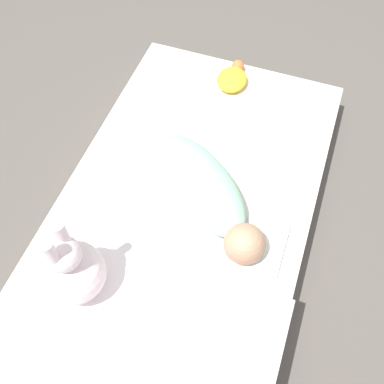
{
  "coord_description": "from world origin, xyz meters",
  "views": [
    {
      "loc": [
        -0.74,
        -0.29,
        1.5
      ],
      "look_at": [
        0.04,
        -0.02,
        0.21
      ],
      "focal_mm": 42.0,
      "sensor_mm": 36.0,
      "label": 1
    }
  ],
  "objects_px": {
    "swaddled_baby": "(207,193)",
    "turtle_plush": "(233,78)",
    "bunny_plush": "(72,270)",
    "pillow": "(223,341)"
  },
  "relations": [
    {
      "from": "pillow",
      "to": "bunny_plush",
      "type": "bearing_deg",
      "value": 86.44
    },
    {
      "from": "swaddled_baby",
      "to": "pillow",
      "type": "xyz_separation_m",
      "value": [
        -0.45,
        -0.2,
        -0.01
      ]
    },
    {
      "from": "swaddled_baby",
      "to": "turtle_plush",
      "type": "xyz_separation_m",
      "value": [
        0.59,
        0.09,
        -0.03
      ]
    },
    {
      "from": "swaddled_baby",
      "to": "turtle_plush",
      "type": "bearing_deg",
      "value": 138.46
    },
    {
      "from": "bunny_plush",
      "to": "pillow",
      "type": "bearing_deg",
      "value": -93.56
    },
    {
      "from": "swaddled_baby",
      "to": "turtle_plush",
      "type": "relative_size",
      "value": 2.77
    },
    {
      "from": "turtle_plush",
      "to": "pillow",
      "type": "bearing_deg",
      "value": -164.7
    },
    {
      "from": "turtle_plush",
      "to": "bunny_plush",
      "type": "bearing_deg",
      "value": 169.29
    },
    {
      "from": "swaddled_baby",
      "to": "turtle_plush",
      "type": "distance_m",
      "value": 0.6
    },
    {
      "from": "pillow",
      "to": "bunny_plush",
      "type": "xyz_separation_m",
      "value": [
        0.03,
        0.48,
        0.07
      ]
    }
  ]
}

